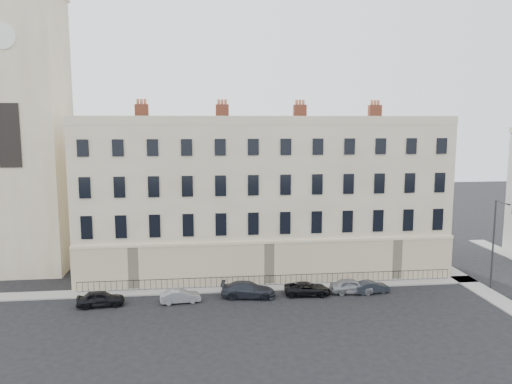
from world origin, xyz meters
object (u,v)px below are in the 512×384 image
(car_b, at_px, (180,296))
(streetlamp, at_px, (494,240))
(car_a, at_px, (101,299))
(car_d, at_px, (307,289))
(car_f, at_px, (371,287))
(car_c, at_px, (248,290))
(car_e, at_px, (352,286))

(car_b, bearing_deg, streetlamp, -96.53)
(car_a, height_order, car_d, car_a)
(car_d, bearing_deg, streetlamp, -86.61)
(car_f, distance_m, streetlamp, 12.12)
(car_a, relative_size, car_c, 0.81)
(car_e, bearing_deg, streetlamp, -87.28)
(car_a, xyz_separation_m, car_f, (23.56, 0.55, -0.11))
(car_d, height_order, car_f, car_d)
(streetlamp, bearing_deg, car_d, -170.34)
(car_c, distance_m, car_d, 5.28)
(car_b, bearing_deg, car_e, -94.84)
(car_c, bearing_deg, car_a, 101.57)
(car_c, height_order, car_f, car_c)
(car_a, height_order, car_b, car_a)
(car_c, distance_m, car_e, 9.35)
(car_c, relative_size, streetlamp, 0.57)
(car_c, distance_m, streetlamp, 22.86)
(car_b, height_order, car_c, car_c)
(car_a, relative_size, streetlamp, 0.47)
(car_a, distance_m, car_d, 17.75)
(car_d, xyz_separation_m, car_e, (4.08, 0.03, 0.09))
(car_b, xyz_separation_m, streetlamp, (28.40, 0.33, 4.02))
(car_a, height_order, streetlamp, streetlamp)
(car_a, xyz_separation_m, car_b, (6.58, 0.08, -0.10))
(car_c, xyz_separation_m, car_e, (9.35, 0.02, -0.03))
(car_f, bearing_deg, streetlamp, -98.02)
(car_d, distance_m, car_e, 4.08)
(car_b, height_order, car_f, car_b)
(car_c, bearing_deg, car_f, -82.30)
(car_b, height_order, car_d, car_d)
(car_b, distance_m, car_c, 5.91)
(car_e, height_order, car_f, car_e)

